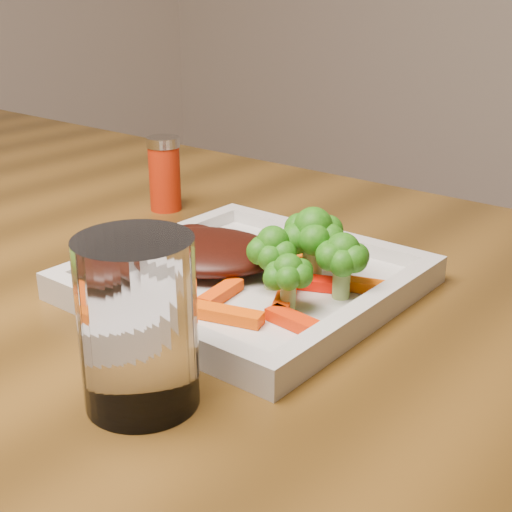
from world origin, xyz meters
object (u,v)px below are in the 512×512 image
Objects in this scene: steak at (206,251)px; spice_shaker at (165,174)px; drinking_glass at (138,324)px; plate at (248,284)px.

steak is 0.23m from spice_shaker.
steak is 1.60× the size of spice_shaker.
drinking_glass is (0.11, -0.19, 0.03)m from steak.
spice_shaker is 0.44m from drinking_glass.
steak is 0.22m from drinking_glass.
drinking_glass is (0.30, -0.32, 0.01)m from spice_shaker.
plate is at bearing 1.25° from steak.
plate is 2.93× the size of spice_shaker.
steak is (-0.05, -0.00, 0.02)m from plate.
drinking_glass reaches higher than steak.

